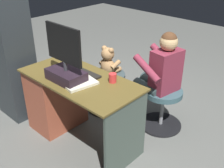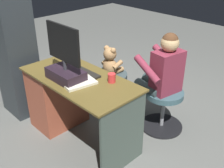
% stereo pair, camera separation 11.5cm
% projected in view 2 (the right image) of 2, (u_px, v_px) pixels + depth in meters
% --- Properties ---
extents(ground_plane, '(10.00, 10.00, 0.00)m').
position_uv_depth(ground_plane, '(105.00, 125.00, 3.20)').
color(ground_plane, '#61635E').
extents(desk, '(1.27, 0.61, 0.74)m').
position_uv_depth(desk, '(62.00, 96.00, 3.02)').
color(desk, brown).
rests_on(desk, ground_plane).
extents(monitor, '(0.46, 0.23, 0.54)m').
position_uv_depth(monitor, '(65.00, 65.00, 2.54)').
color(monitor, black).
rests_on(monitor, desk).
extents(keyboard, '(0.42, 0.14, 0.02)m').
position_uv_depth(keyboard, '(82.00, 72.00, 2.74)').
color(keyboard, black).
rests_on(keyboard, desk).
extents(computer_mouse, '(0.06, 0.10, 0.04)m').
position_uv_depth(computer_mouse, '(65.00, 63.00, 2.92)').
color(computer_mouse, '#2F2031').
rests_on(computer_mouse, desk).
extents(cup, '(0.07, 0.07, 0.09)m').
position_uv_depth(cup, '(112.00, 78.00, 2.55)').
color(cup, red).
rests_on(cup, desk).
extents(tv_remote, '(0.08, 0.16, 0.02)m').
position_uv_depth(tv_remote, '(54.00, 68.00, 2.84)').
color(tv_remote, black).
rests_on(tv_remote, desk).
extents(notebook_binder, '(0.27, 0.33, 0.02)m').
position_uv_depth(notebook_binder, '(78.00, 82.00, 2.53)').
color(notebook_binder, beige).
rests_on(notebook_binder, desk).
extents(office_chair_teddy, '(0.56, 0.56, 0.47)m').
position_uv_depth(office_chair_teddy, '(110.00, 89.00, 3.44)').
color(office_chair_teddy, black).
rests_on(office_chair_teddy, ground_plane).
extents(teddy_bear, '(0.24, 0.25, 0.35)m').
position_uv_depth(teddy_bear, '(111.00, 61.00, 3.27)').
color(teddy_bear, '#A47A4D').
rests_on(teddy_bear, office_chair_teddy).
extents(visitor_chair, '(0.48, 0.48, 0.47)m').
position_uv_depth(visitor_chair, '(163.00, 106.00, 3.04)').
color(visitor_chair, black).
rests_on(visitor_chair, ground_plane).
extents(person, '(0.53, 0.53, 1.13)m').
position_uv_depth(person, '(160.00, 73.00, 2.90)').
color(person, maroon).
rests_on(person, ground_plane).
extents(equipment_rack, '(0.44, 0.36, 1.42)m').
position_uv_depth(equipment_rack, '(16.00, 58.00, 3.18)').
color(equipment_rack, '#282E32').
rests_on(equipment_rack, ground_plane).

